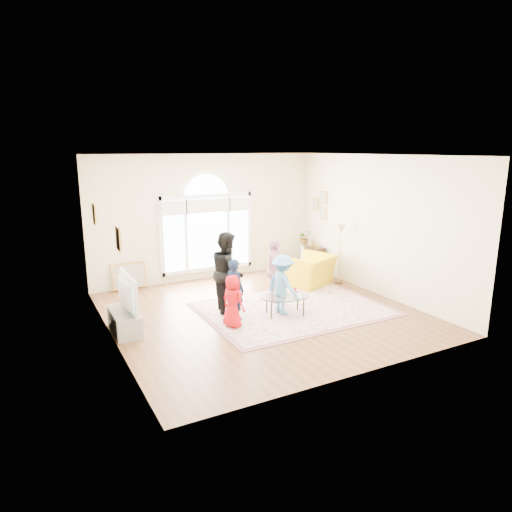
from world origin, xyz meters
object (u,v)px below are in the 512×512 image
area_rug (293,309)px  armchair (309,270)px  television (123,293)px  coffee_table (285,297)px  tv_console (124,322)px

area_rug → armchair: bearing=45.5°
television → coffee_table: 3.16m
television → area_rug: bearing=-7.2°
armchair → area_rug: bearing=21.9°
television → armchair: size_ratio=1.02×
coffee_table → armchair: 2.26m
coffee_table → area_rug: bearing=46.1°
area_rug → coffee_table: coffee_table is taller
tv_console → television: bearing=-0.0°
television → armchair: 4.83m
tv_console → armchair: bearing=10.7°
area_rug → armchair: 1.91m
tv_console → armchair: size_ratio=0.87×
armchair → television: bearing=-12.8°
area_rug → tv_console: bearing=172.8°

